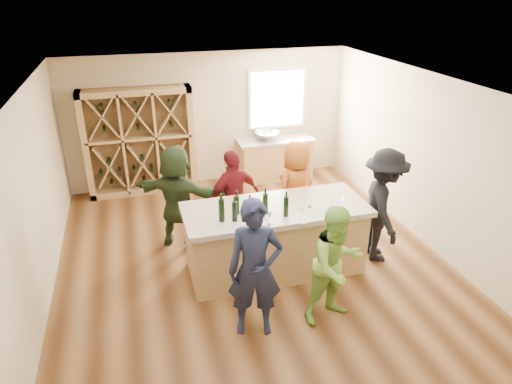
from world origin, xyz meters
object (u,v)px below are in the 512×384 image
object	(u,v)px
sink	(267,136)
person_far_right	(296,189)
wine_bottle_c	(237,205)
person_near_right	(336,265)
wine_bottle_b	(235,211)
wine_bottle_e	(265,204)
wine_rack	(140,142)
person_server	(383,206)
person_far_mid	(234,198)
wine_bottle_f	(286,206)
person_far_left	(178,197)
tasting_counter_base	(275,241)
person_near_left	(255,269)
wine_bottle_d	(250,209)
wine_bottle_a	(222,210)

from	to	relation	value
sink	person_far_right	world-z (taller)	person_far_right
wine_bottle_c	person_near_right	distance (m)	1.62
wine_bottle_b	wine_bottle_e	size ratio (longest dim) A/B	0.94
wine_rack	person_near_right	size ratio (longest dim) A/B	1.35
person_near_right	person_server	size ratio (longest dim) A/B	0.89
person_near_right	person_far_mid	world-z (taller)	person_far_mid
wine_bottle_f	wine_bottle_b	bearing A→B (deg)	175.28
wine_bottle_c	person_far_left	bearing A→B (deg)	120.59
wine_bottle_c	wine_bottle_f	world-z (taller)	wine_bottle_f
sink	wine_bottle_c	world-z (taller)	wine_bottle_c
tasting_counter_base	person_server	distance (m)	1.77
person_far_mid	person_far_left	distance (m)	0.92
wine_rack	person_far_left	xyz separation A→B (m)	(0.47, -2.35, -0.22)
wine_bottle_b	person_far_mid	world-z (taller)	person_far_mid
person_far_right	person_near_left	bearing A→B (deg)	33.31
wine_bottle_d	wine_bottle_e	bearing A→B (deg)	18.49
person_far_left	wine_bottle_f	size ratio (longest dim) A/B	5.88
wine_bottle_b	wine_bottle_e	distance (m)	0.48
wine_bottle_c	wine_bottle_e	world-z (taller)	wine_bottle_e
wine_bottle_b	person_near_left	distance (m)	1.03
wine_bottle_b	person_far_mid	distance (m)	1.27
wine_bottle_d	wine_bottle_a	bearing A→B (deg)	175.01
wine_rack	tasting_counter_base	distance (m)	3.98
wine_bottle_e	person_near_left	bearing A→B (deg)	-112.83
person_far_left	wine_bottle_d	bearing A→B (deg)	153.20
wine_rack	wine_bottle_f	xyz separation A→B (m)	(1.83, -3.81, 0.13)
tasting_counter_base	person_near_left	bearing A→B (deg)	-118.32
sink	wine_bottle_b	size ratio (longest dim) A/B	1.85
person_far_mid	tasting_counter_base	bearing A→B (deg)	92.89
person_far_right	wine_bottle_f	world-z (taller)	person_far_right
wine_bottle_e	person_far_mid	distance (m)	1.18
person_far_mid	person_far_left	bearing A→B (deg)	-34.18
wine_rack	person_far_right	world-z (taller)	wine_rack
wine_bottle_e	person_far_left	xyz separation A→B (m)	(-1.11, 1.30, -0.35)
person_near_left	wine_rack	bearing A→B (deg)	116.43
wine_bottle_c	wine_bottle_d	size ratio (longest dim) A/B	1.01
person_near_right	person_far_left	distance (m)	2.97
wine_bottle_d	person_far_left	size ratio (longest dim) A/B	0.16
tasting_counter_base	person_far_mid	xyz separation A→B (m)	(-0.42, 0.95, 0.34)
person_near_left	wine_bottle_f	size ratio (longest dim) A/B	6.13
wine_rack	sink	bearing A→B (deg)	-1.49
wine_bottle_c	person_far_mid	bearing A→B (deg)	79.68
person_near_left	tasting_counter_base	bearing A→B (deg)	74.79
person_far_mid	person_far_right	xyz separation A→B (m)	(1.11, 0.03, 0.01)
person_far_right	wine_bottle_e	bearing A→B (deg)	26.23
wine_bottle_a	person_near_right	bearing A→B (deg)	-40.49
tasting_counter_base	wine_bottle_a	xyz separation A→B (m)	(-0.85, -0.19, 0.75)
wine_bottle_c	person_far_right	size ratio (longest dim) A/B	0.17
person_near_right	wine_bottle_f	distance (m)	1.11
person_near_right	wine_bottle_a	bearing A→B (deg)	126.70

